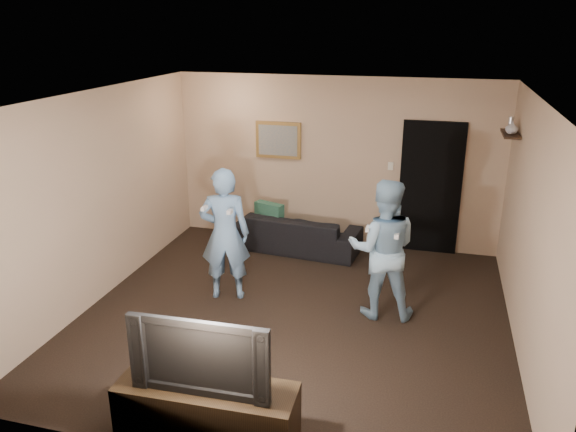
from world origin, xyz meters
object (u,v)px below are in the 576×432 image
(television, at_px, (204,351))
(sofa, at_px, (297,232))
(tv_console, at_px, (207,413))
(wii_player_left, at_px, (225,234))
(wii_player_right, at_px, (383,249))

(television, bearing_deg, sofa, 92.28)
(sofa, bearing_deg, tv_console, 99.40)
(tv_console, distance_m, wii_player_left, 2.68)
(wii_player_left, height_order, wii_player_right, wii_player_left)
(tv_console, bearing_deg, wii_player_right, 63.75)
(sofa, relative_size, wii_player_right, 1.13)
(television, bearing_deg, wii_player_left, 105.79)
(sofa, bearing_deg, television, 99.40)
(wii_player_left, bearing_deg, wii_player_right, 1.26)
(sofa, relative_size, television, 1.63)
(wii_player_left, distance_m, wii_player_right, 1.95)
(sofa, xyz_separation_m, tv_console, (0.29, -4.24, -0.03))
(television, distance_m, wii_player_left, 2.62)
(sofa, height_order, wii_player_left, wii_player_left)
(wii_player_right, bearing_deg, wii_player_left, -178.74)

